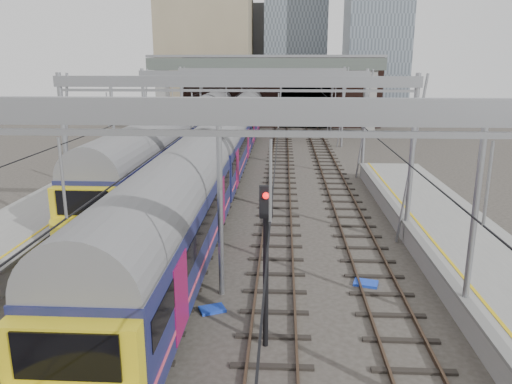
{
  "coord_description": "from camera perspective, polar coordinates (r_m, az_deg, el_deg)",
  "views": [
    {
      "loc": [
        2.22,
        -15.11,
        8.48
      ],
      "look_at": [
        0.96,
        8.06,
        2.4
      ],
      "focal_mm": 35.0,
      "sensor_mm": 36.0,
      "label": 1
    }
  ],
  "objects": [
    {
      "name": "equip_cover_a",
      "position": [
        17.28,
        -13.87,
        -14.97
      ],
      "size": [
        1.11,
        0.95,
        0.11
      ],
      "primitive_type": "cube",
      "rotation": [
        0.0,
        0.0,
        0.37
      ],
      "color": "blue",
      "rests_on": "ground"
    },
    {
      "name": "train_second",
      "position": [
        46.27,
        -7.2,
        7.26
      ],
      "size": [
        2.98,
        51.59,
        5.06
      ],
      "color": "black",
      "rests_on": "ground"
    },
    {
      "name": "ground",
      "position": [
        17.47,
        -4.74,
        -14.41
      ],
      "size": [
        160.0,
        160.0,
        0.0
      ],
      "primitive_type": "plane",
      "color": "#38332D",
      "rests_on": "ground"
    },
    {
      "name": "overhead_line",
      "position": [
        36.71,
        -0.36,
        11.69
      ],
      "size": [
        16.8,
        80.0,
        8.0
      ],
      "color": "gray",
      "rests_on": "ground"
    },
    {
      "name": "train_main",
      "position": [
        43.41,
        -2.51,
        6.87
      ],
      "size": [
        2.97,
        68.62,
        5.05
      ],
      "color": "black",
      "rests_on": "ground"
    },
    {
      "name": "retaining_wall",
      "position": [
        67.17,
        2.46,
        11.13
      ],
      "size": [
        28.0,
        2.75,
        9.0
      ],
      "color": "black",
      "rests_on": "ground"
    },
    {
      "name": "equip_cover_c",
      "position": [
        20.35,
        12.43,
        -10.15
      ],
      "size": [
        1.05,
        0.87,
        0.11
      ],
      "primitive_type": "cube",
      "rotation": [
        0.0,
        0.0,
        -0.28
      ],
      "color": "blue",
      "rests_on": "ground"
    },
    {
      "name": "city_skyline",
      "position": [
        86.02,
        3.68,
        20.4
      ],
      "size": [
        37.5,
        27.5,
        60.0
      ],
      "color": "tan",
      "rests_on": "ground"
    },
    {
      "name": "tracks",
      "position": [
        31.35,
        -1.06,
        -0.97
      ],
      "size": [
        14.4,
        80.0,
        0.22
      ],
      "color": "#4C3828",
      "rests_on": "ground"
    },
    {
      "name": "signal_near_centre",
      "position": [
        14.61,
        1.13,
        -6.47
      ],
      "size": [
        0.39,
        0.48,
        5.12
      ],
      "rotation": [
        0.0,
        0.0,
        0.17
      ],
      "color": "black",
      "rests_on": "ground"
    },
    {
      "name": "overbridge",
      "position": [
        61.16,
        1.07,
        13.54
      ],
      "size": [
        28.0,
        3.0,
        9.25
      ],
      "color": "gray",
      "rests_on": "ground"
    },
    {
      "name": "equip_cover_b",
      "position": [
        18.06,
        -5.02,
        -13.21
      ],
      "size": [
        1.04,
        0.91,
        0.1
      ],
      "primitive_type": "cube",
      "rotation": [
        0.0,
        0.0,
        0.41
      ],
      "color": "blue",
      "rests_on": "ground"
    }
  ]
}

